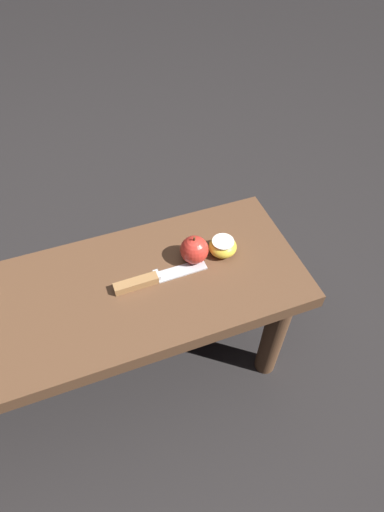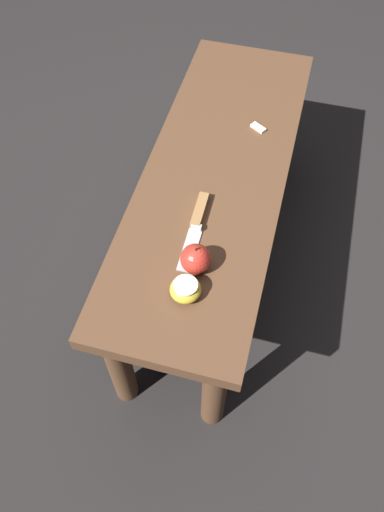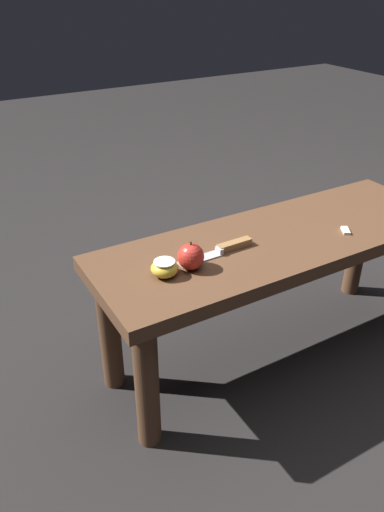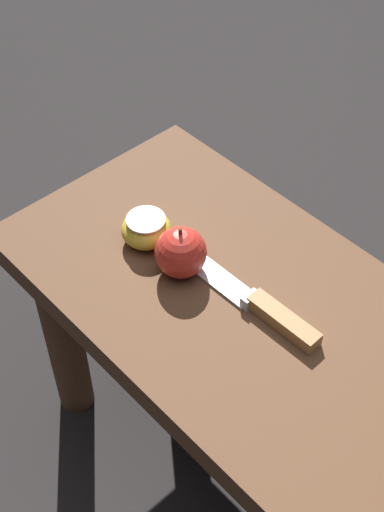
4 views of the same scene
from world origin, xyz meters
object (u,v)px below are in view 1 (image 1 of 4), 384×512
at_px(knife, 148,280).
at_px(wooden_bench, 77,321).
at_px(apple_cut, 223,246).
at_px(apple_whole, 194,250).

bearing_deg(knife, wooden_bench, 177.39).
bearing_deg(knife, apple_cut, 6.62).
height_order(knife, apple_cut, apple_cut).
relative_size(apple_whole, apple_cut, 1.12).
height_order(apple_whole, apple_cut, apple_whole).
distance_m(knife, apple_whole, 0.13).
bearing_deg(apple_cut, knife, 7.70).
xyz_separation_m(wooden_bench, apple_cut, (-0.38, -0.02, 0.10)).
bearing_deg(apple_whole, wooden_bench, 4.63).
xyz_separation_m(apple_whole, apple_cut, (-0.07, 0.00, -0.01)).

